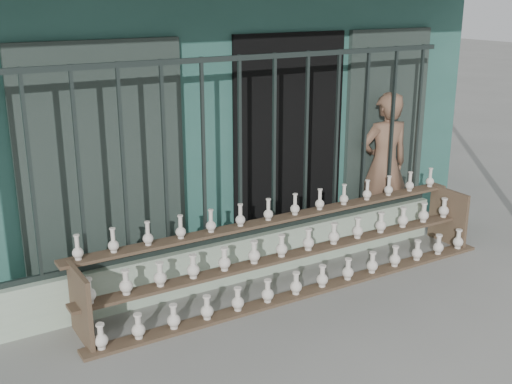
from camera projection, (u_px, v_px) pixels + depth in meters
ground at (316, 332)px, 5.52m from camera, size 60.00×60.00×0.00m
workshop_building at (130, 85)px, 8.50m from camera, size 7.40×6.60×3.21m
parapet_wall at (241, 257)px, 6.52m from camera, size 5.00×0.20×0.45m
security_fence at (240, 150)px, 6.18m from camera, size 5.00×0.04×1.80m
shelf_rack at (296, 250)px, 6.33m from camera, size 4.50×0.68×0.85m
elderly_woman at (384, 164)px, 7.58m from camera, size 0.69×0.52×1.71m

